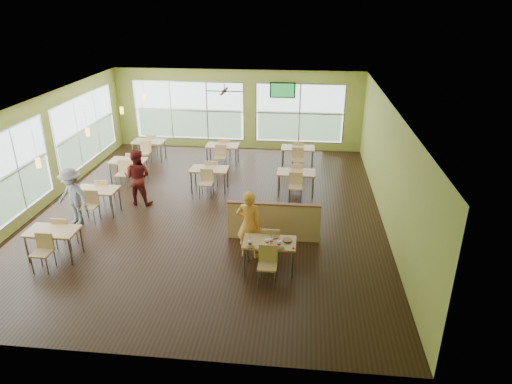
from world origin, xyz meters
TOP-DOWN VIEW (x-y plane):
  - room at (0.00, 0.00)m, footprint 12.00×12.04m
  - window_bays at (-2.65, 3.08)m, footprint 9.24×10.24m
  - main_table at (2.00, -3.00)m, footprint 1.22×1.52m
  - half_wall_divider at (2.00, -1.55)m, footprint 2.40×0.14m
  - dining_tables at (-1.05, 1.71)m, footprint 6.92×8.72m
  - pendant_lights at (-3.20, 0.68)m, footprint 0.11×7.31m
  - ceiling_fan at (-0.00, 3.00)m, footprint 1.25×1.25m
  - tv_backwall at (1.80, 5.90)m, footprint 1.00×0.07m
  - man_plaid at (1.47, -2.44)m, footprint 0.69×0.51m
  - patron_maroon at (-2.24, 0.26)m, footprint 0.87×0.70m
  - patron_grey at (-3.54, -1.23)m, footprint 1.21×0.97m
  - cup_blue at (1.58, -3.23)m, footprint 0.10×0.10m
  - cup_yellow at (1.95, -3.13)m, footprint 0.10×0.10m
  - cup_red_near at (2.04, -3.07)m, footprint 0.08×0.08m
  - cup_red_far at (2.23, -3.19)m, footprint 0.10×0.10m
  - food_basket at (2.40, -2.96)m, footprint 0.22×0.22m
  - ketchup_cup at (2.55, -3.25)m, footprint 0.06×0.06m
  - wrapper_left at (1.60, -3.30)m, footprint 0.22×0.21m
  - wrapper_mid at (2.10, -2.82)m, footprint 0.20×0.18m
  - wrapper_right at (2.29, -3.29)m, footprint 0.16×0.15m

SIDE VIEW (x-z plane):
  - half_wall_divider at x=2.00m, z-range 0.00..1.04m
  - dining_tables at x=-1.05m, z-range 0.20..1.07m
  - main_table at x=2.00m, z-range 0.20..1.07m
  - ketchup_cup at x=2.55m, z-range 0.75..0.77m
  - wrapper_right at x=2.29m, z-range 0.75..0.79m
  - wrapper_left at x=1.60m, z-range 0.75..0.79m
  - wrapper_mid at x=2.10m, z-range 0.75..0.80m
  - food_basket at x=2.40m, z-range 0.75..0.80m
  - cup_red_near at x=2.04m, z-range 0.66..0.96m
  - cup_blue at x=1.58m, z-range 0.65..0.99m
  - patron_grey at x=-3.54m, z-range 0.00..1.64m
  - cup_yellow at x=1.95m, z-range 0.65..1.00m
  - cup_red_far at x=2.23m, z-range 0.64..1.01m
  - patron_maroon at x=-2.24m, z-range 0.00..1.72m
  - man_plaid at x=1.47m, z-range 0.00..1.73m
  - window_bays at x=-2.65m, z-range 0.29..2.66m
  - room at x=0.00m, z-range 0.00..3.20m
  - tv_backwall at x=1.80m, z-range 2.15..2.75m
  - pendant_lights at x=-3.20m, z-range 2.02..2.88m
  - ceiling_fan at x=0.00m, z-range 2.80..3.09m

